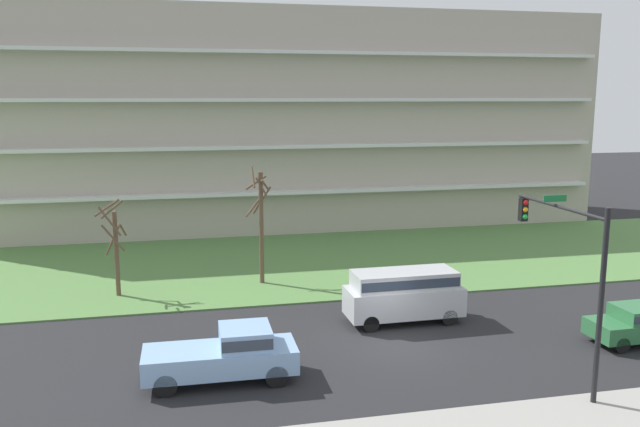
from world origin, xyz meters
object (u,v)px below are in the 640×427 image
pickup_blue_near_left (227,353)px  traffic_signal_mast (570,259)px  tree_far_left (115,246)px  van_silver_center_right (404,292)px  tree_left (261,221)px

pickup_blue_near_left → traffic_signal_mast: size_ratio=0.82×
tree_far_left → traffic_signal_mast: traffic_signal_mast is taller
tree_far_left → van_silver_center_right: (12.86, -6.73, -1.25)m
tree_left → traffic_signal_mast: (8.73, -14.78, 1.05)m
van_silver_center_right → traffic_signal_mast: (3.30, -7.32, 3.12)m
tree_far_left → pickup_blue_near_left: size_ratio=0.90×
tree_far_left → traffic_signal_mast: (16.16, -14.05, 1.87)m
van_silver_center_right → tree_far_left: bearing=-28.3°
tree_far_left → tree_left: (7.43, 0.73, 0.82)m
pickup_blue_near_left → traffic_signal_mast: bearing=-12.7°
pickup_blue_near_left → van_silver_center_right: size_ratio=1.04×
pickup_blue_near_left → tree_far_left: bearing=113.3°
tree_left → traffic_signal_mast: bearing=-59.4°
tree_far_left → pickup_blue_near_left: (4.62, -11.23, -1.63)m
pickup_blue_near_left → van_silver_center_right: van_silver_center_right is taller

